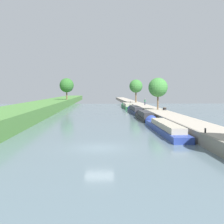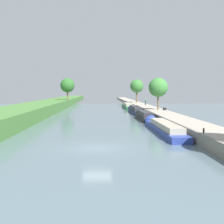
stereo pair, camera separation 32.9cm
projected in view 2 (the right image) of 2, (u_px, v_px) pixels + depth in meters
The scene contains 13 objects.
ground_plane at pixel (97, 148), 24.29m from camera, with size 160.00×160.00×0.00m, color slate.
stone_quay at pixel (202, 140), 24.60m from camera, with size 0.25×260.00×1.18m.
narrowboat_blue at pixel (163, 127), 33.84m from camera, with size 1.97×16.38×1.90m.
narrowboat_black at pixel (144, 116), 48.13m from camera, with size 1.95×11.46×2.10m.
narrowboat_navy at pixel (135, 110), 62.14m from camera, with size 1.85×15.82×2.08m.
narrowboat_green at pixel (127, 106), 79.15m from camera, with size 1.94×15.30×1.98m.
tree_rightbank_midnear at pixel (158, 87), 55.62m from camera, with size 3.82×3.82×6.35m.
tree_rightbank_midfar at pixel (137, 86), 89.09m from camera, with size 4.21×4.21×7.30m.
tree_leftbank_downstream at pixel (67, 85), 86.12m from camera, with size 4.35×4.35×6.56m.
person_walking at pixel (145, 102), 73.52m from camera, with size 0.34×0.34×1.66m.
mooring_bollard_near at pixel (204, 131), 25.32m from camera, with size 0.16×0.16×0.45m.
mooring_bollard_far at pixel (131, 102), 86.52m from camera, with size 0.16×0.16×0.45m.
park_bench at pixel (165, 108), 54.74m from camera, with size 0.44×1.50×0.47m.
Camera 2 is at (0.35, -24.01, 4.99)m, focal length 44.96 mm.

